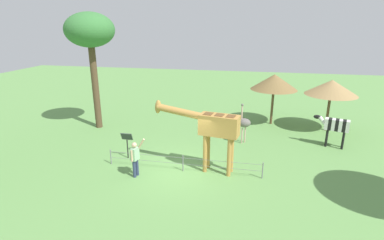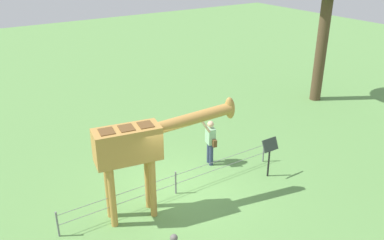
# 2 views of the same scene
# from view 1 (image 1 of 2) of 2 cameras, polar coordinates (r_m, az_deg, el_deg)

# --- Properties ---
(ground_plane) EXTENTS (60.00, 60.00, 0.00)m
(ground_plane) POSITION_cam_1_polar(r_m,az_deg,el_deg) (13.89, -1.63, -9.43)
(ground_plane) COLOR #60934C
(giraffe) EXTENTS (3.97, 1.16, 3.06)m
(giraffe) POSITION_cam_1_polar(r_m,az_deg,el_deg) (13.05, 3.68, -1.27)
(giraffe) COLOR #BC8942
(giraffe) RESTS_ON ground_plane
(visitor) EXTENTS (0.62, 0.59, 1.76)m
(visitor) POSITION_cam_1_polar(r_m,az_deg,el_deg) (13.19, -10.73, -6.94)
(visitor) COLOR navy
(visitor) RESTS_ON ground_plane
(zebra) EXTENTS (1.82, 0.79, 1.66)m
(zebra) POSITION_cam_1_polar(r_m,az_deg,el_deg) (17.63, 25.55, -1.08)
(zebra) COLOR black
(zebra) RESTS_ON ground_plane
(ostrich) EXTENTS (0.70, 0.56, 2.25)m
(ostrich) POSITION_cam_1_polar(r_m,az_deg,el_deg) (16.66, 9.86, -0.53)
(ostrich) COLOR #CC9E93
(ostrich) RESTS_ON ground_plane
(shade_hut_near) EXTENTS (3.05, 3.05, 3.17)m
(shade_hut_near) POSITION_cam_1_polar(r_m,az_deg,el_deg) (19.85, 24.98, 5.61)
(shade_hut_near) COLOR brown
(shade_hut_near) RESTS_ON ground_plane
(shade_hut_far) EXTENTS (2.95, 2.95, 3.30)m
(shade_hut_far) POSITION_cam_1_polar(r_m,az_deg,el_deg) (19.94, 15.35, 6.97)
(shade_hut_far) COLOR brown
(shade_hut_far) RESTS_ON ground_plane
(tree_east) EXTENTS (2.89, 2.89, 7.02)m
(tree_east) POSITION_cam_1_polar(r_m,az_deg,el_deg) (19.19, -18.82, 15.44)
(tree_east) COLOR brown
(tree_east) RESTS_ON ground_plane
(info_sign) EXTENTS (0.56, 0.21, 1.32)m
(info_sign) POSITION_cam_1_polar(r_m,az_deg,el_deg) (14.99, -12.25, -3.74)
(info_sign) COLOR black
(info_sign) RESTS_ON ground_plane
(wire_fence) EXTENTS (7.05, 0.05, 0.75)m
(wire_fence) POSITION_cam_1_polar(r_m,az_deg,el_deg) (13.62, -1.73, -8.09)
(wire_fence) COLOR slate
(wire_fence) RESTS_ON ground_plane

